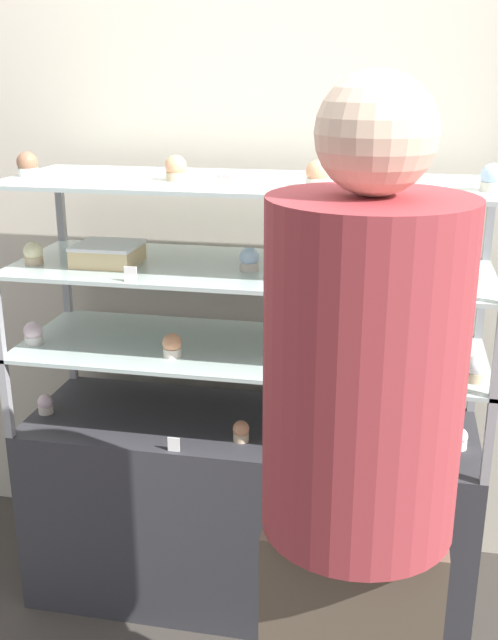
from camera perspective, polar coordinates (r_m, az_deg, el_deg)
ground_plane at (r=2.74m, az=0.00°, el=-19.71°), size 20.00×20.00×0.00m
back_wall at (r=2.57m, az=1.74°, el=9.62°), size 8.00×0.05×2.60m
display_base at (r=2.56m, az=0.00°, el=-14.16°), size 1.42×0.49×0.63m
display_riser_lower at (r=2.31m, az=0.00°, el=-2.44°), size 1.42×0.49×0.26m
display_riser_middle at (r=2.23m, az=0.00°, el=3.72°), size 1.42×0.49×0.26m
display_riser_upper at (r=2.18m, az=0.00°, el=10.24°), size 1.42×0.49×0.26m
layer_cake_centerpiece at (r=2.30m, az=3.78°, el=-0.45°), size 0.17×0.17×0.13m
sheet_cake_frosted at (r=2.29m, az=-10.69°, el=4.99°), size 0.19×0.18×0.06m
cupcake_0 at (r=2.54m, az=-15.25°, el=-6.21°), size 0.05×0.05×0.06m
cupcake_1 at (r=2.28m, az=-0.62°, el=-8.47°), size 0.05×0.05×0.06m
cupcake_2 at (r=2.33m, az=15.72°, el=-8.70°), size 0.05×0.05×0.06m
price_tag_0 at (r=2.24m, az=-5.76°, el=-9.42°), size 0.04×0.00×0.04m
cupcake_3 at (r=2.42m, az=-16.12°, el=-0.99°), size 0.06×0.06×0.07m
cupcake_4 at (r=2.23m, az=-5.87°, el=-1.95°), size 0.06×0.06×0.07m
cupcake_5 at (r=2.14m, az=16.89°, el=-3.63°), size 0.06×0.06×0.07m
price_tag_1 at (r=2.04m, az=10.81°, el=-4.55°), size 0.04×0.00×0.04m
cupcake_6 at (r=2.34m, az=-16.11°, el=4.86°), size 0.06×0.06×0.07m
cupcake_7 at (r=2.18m, az=0.02°, el=4.63°), size 0.06×0.06×0.07m
cupcake_8 at (r=2.07m, az=8.54°, el=3.65°), size 0.06×0.06×0.07m
cupcake_9 at (r=2.10m, az=16.95°, el=3.27°), size 0.06×0.06×0.07m
price_tag_2 at (r=2.08m, az=-9.02°, el=3.46°), size 0.04×0.00×0.04m
cupcake_10 at (r=2.35m, az=-16.53°, el=11.27°), size 0.06×0.06×0.07m
cupcake_11 at (r=2.17m, az=-5.59°, el=11.41°), size 0.06×0.06×0.07m
cupcake_12 at (r=2.05m, az=5.21°, el=10.98°), size 0.06×0.06×0.07m
cupcake_13 at (r=2.07m, az=18.06°, el=10.24°), size 0.06×0.06×0.07m
price_tag_3 at (r=1.96m, az=-1.93°, el=10.36°), size 0.04×0.00×0.04m
customer_figure at (r=1.59m, az=8.34°, el=-11.40°), size 0.40×0.40×1.70m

